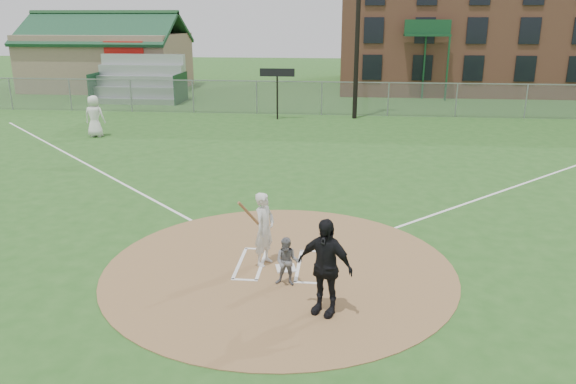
# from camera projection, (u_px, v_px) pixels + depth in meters

# --- Properties ---
(ground) EXTENTS (140.00, 140.00, 0.00)m
(ground) POSITION_uv_depth(u_px,v_px,m) (280.00, 268.00, 13.51)
(ground) COLOR #26541D
(ground) RESTS_ON ground
(dirt_circle) EXTENTS (8.40, 8.40, 0.02)m
(dirt_circle) POSITION_uv_depth(u_px,v_px,m) (280.00, 268.00, 13.51)
(dirt_circle) COLOR olive
(dirt_circle) RESTS_ON ground
(home_plate) EXTENTS (0.55, 0.55, 0.03)m
(home_plate) POSITION_uv_depth(u_px,v_px,m) (286.00, 268.00, 13.43)
(home_plate) COLOR white
(home_plate) RESTS_ON dirt_circle
(foul_line_first) EXTENTS (17.04, 17.04, 0.01)m
(foul_line_first) POSITION_uv_depth(u_px,v_px,m) (544.00, 177.00, 21.17)
(foul_line_first) COLOR white
(foul_line_first) RESTS_ON ground
(foul_line_third) EXTENTS (17.04, 17.04, 0.01)m
(foul_line_third) POSITION_uv_depth(u_px,v_px,m) (87.00, 164.00, 22.93)
(foul_line_third) COLOR white
(foul_line_third) RESTS_ON ground
(catcher) EXTENTS (0.59, 0.48, 1.12)m
(catcher) POSITION_uv_depth(u_px,v_px,m) (287.00, 262.00, 12.48)
(catcher) COLOR slate
(catcher) RESTS_ON dirt_circle
(umpire) EXTENTS (1.29, 0.94, 2.03)m
(umpire) POSITION_uv_depth(u_px,v_px,m) (325.00, 267.00, 11.17)
(umpire) COLOR black
(umpire) RESTS_ON dirt_circle
(ondeck_player) EXTENTS (1.02, 0.67, 2.06)m
(ondeck_player) POSITION_uv_depth(u_px,v_px,m) (94.00, 116.00, 27.89)
(ondeck_player) COLOR white
(ondeck_player) RESTS_ON ground
(batters_boxes) EXTENTS (2.08, 1.88, 0.01)m
(batters_boxes) POSITION_uv_depth(u_px,v_px,m) (280.00, 265.00, 13.65)
(batters_boxes) COLOR white
(batters_boxes) RESTS_ON dirt_circle
(batter_at_plate) EXTENTS (0.87, 1.02, 1.81)m
(batter_at_plate) POSITION_uv_depth(u_px,v_px,m) (264.00, 229.00, 13.45)
(batter_at_plate) COLOR silver
(batter_at_plate) RESTS_ON dirt_circle
(outfield_fence) EXTENTS (56.08, 0.08, 2.03)m
(outfield_fence) POSITION_uv_depth(u_px,v_px,m) (322.00, 98.00, 34.08)
(outfield_fence) COLOR slate
(outfield_fence) RESTS_ON ground
(bleachers) EXTENTS (6.08, 3.20, 3.20)m
(bleachers) POSITION_uv_depth(u_px,v_px,m) (139.00, 79.00, 39.16)
(bleachers) COLOR #B7BABF
(bleachers) RESTS_ON ground
(clubhouse) EXTENTS (12.20, 8.71, 6.23)m
(clubhouse) POSITION_uv_depth(u_px,v_px,m) (108.00, 59.00, 45.85)
(clubhouse) COLOR gray
(clubhouse) RESTS_ON ground
(light_pole) EXTENTS (1.20, 0.30, 12.22)m
(light_pole) POSITION_uv_depth(u_px,v_px,m) (359.00, 1.00, 31.25)
(light_pole) COLOR black
(light_pole) RESTS_ON ground
(scoreboard_sign) EXTENTS (2.00, 0.10, 2.93)m
(scoreboard_sign) POSITION_uv_depth(u_px,v_px,m) (277.00, 78.00, 32.20)
(scoreboard_sign) COLOR black
(scoreboard_sign) RESTS_ON ground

